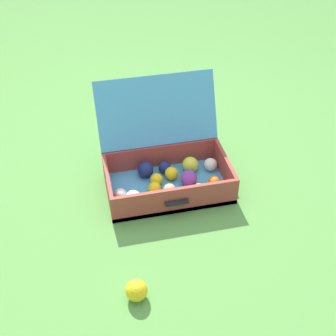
% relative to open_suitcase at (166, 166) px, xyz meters
% --- Properties ---
extents(ground_plane, '(16.00, 16.00, 0.00)m').
position_rel_open_suitcase_xyz_m(ground_plane, '(-0.10, -0.04, -0.11)').
color(ground_plane, '#569342').
extents(open_suitcase, '(0.61, 0.54, 0.47)m').
position_rel_open_suitcase_xyz_m(open_suitcase, '(0.00, 0.00, 0.00)').
color(open_suitcase, '#4799C6').
rests_on(open_suitcase, ground).
extents(stray_ball_on_grass, '(0.09, 0.09, 0.09)m').
position_rel_open_suitcase_xyz_m(stray_ball_on_grass, '(-0.26, -0.65, -0.06)').
color(stray_ball_on_grass, yellow).
rests_on(stray_ball_on_grass, ground).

